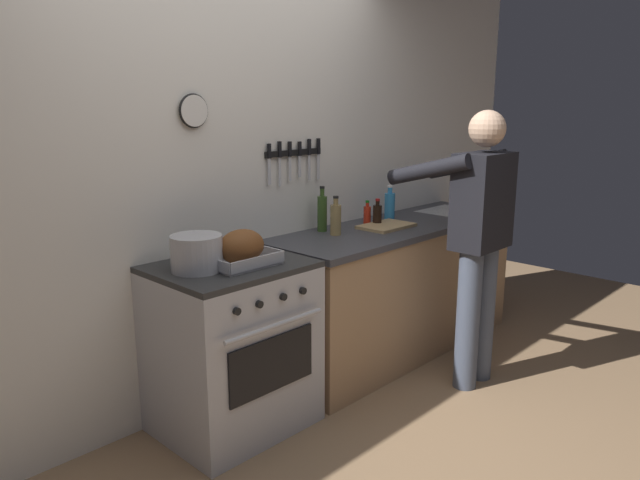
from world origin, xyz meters
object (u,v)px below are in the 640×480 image
Objects in this scene: stock_pot at (197,253)px; bottle_dish_soap at (390,206)px; stove at (233,347)px; bottle_soy_sauce at (377,215)px; bottle_hot_sauce at (367,215)px; roasting_pan at (242,249)px; cutting_board at (386,226)px; bottle_vinegar at (336,219)px; bottle_olive_oil at (322,212)px; person_cook at (477,232)px.

bottle_dish_soap reaches higher than stock_pot.
stove is 1.39m from bottle_soy_sauce.
stock_pot is 1.55× the size of bottle_hot_sauce.
stove is 0.57m from stock_pot.
roasting_pan is 1.25m from bottle_hot_sauce.
bottle_hot_sauce is (1.26, 0.14, 0.52)m from stove.
cutting_board is 0.42m from bottle_vinegar.
bottle_soy_sauce is (0.01, 0.08, 0.06)m from cutting_board.
stock_pot is 1.68m from bottle_dish_soap.
roasting_pan is 0.98× the size of cutting_board.
roasting_pan is at bearing -162.47° from bottle_olive_oil.
bottle_dish_soap is (1.50, 0.13, 0.55)m from stove.
bottle_hot_sauce is at bearing -11.16° from bottle_olive_oil.
stock_pot is 1.46m from cutting_board.
roasting_pan reaches higher than stock_pot.
bottle_olive_oil is at bearing 17.53° from roasting_pan.
bottle_vinegar is (1.06, 0.05, 0.01)m from stock_pot.
bottle_olive_oil is 1.59× the size of bottle_soy_sauce.
roasting_pan is 1.48m from bottle_dish_soap.
roasting_pan is 1.25m from cutting_board.
stove is 3.13× the size of bottle_olive_oil.
bottle_olive_oil is 1.18× the size of bottle_vinegar.
bottle_olive_oil reaches higher than bottle_soy_sauce.
roasting_pan is (-1.32, 0.57, 0.03)m from person_cook.
stove is at bearing 179.29° from cutting_board.
stove is 1.04m from bottle_vinegar.
bottle_olive_oil reaches higher than bottle_dish_soap.
bottle_soy_sauce is (-0.06, 0.71, 0.02)m from person_cook.
person_cook is at bearing -25.42° from stove.
bottle_soy_sauce is (1.46, 0.05, -0.01)m from stock_pot.
roasting_pan is 1.45× the size of bottle_vinegar.
stock_pot is at bearing -175.21° from bottle_hot_sauce.
bottle_soy_sauce is at bearing -20.54° from bottle_olive_oil.
stove is 0.54m from roasting_pan.
cutting_board is (1.27, -0.02, 0.46)m from stove.
stock_pot is 1.45m from bottle_hot_sauce.
cutting_board is 0.10m from bottle_soy_sauce.
person_cook reaches higher than bottle_hot_sauce.
bottle_hot_sauce is 0.07m from bottle_soy_sauce.
person_cook is 6.83× the size of bottle_vinegar.
stock_pot is 1.06m from bottle_vinegar.
cutting_board is at bearing -94.97° from bottle_soy_sauce.
bottle_hot_sauce is 0.90× the size of bottle_soy_sauce.
bottle_hot_sauce is (1.23, 0.20, -0.02)m from roasting_pan.
stove is 1.35m from cutting_board.
bottle_vinegar is at bearing 179.28° from bottle_soy_sauce.
person_cook is 1.66m from stock_pot.
bottle_olive_oil reaches higher than roasting_pan.
bottle_olive_oil reaches higher than stove.
stock_pot is 1.10m from bottle_olive_oil.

